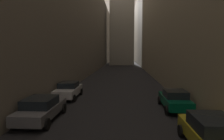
{
  "coord_description": "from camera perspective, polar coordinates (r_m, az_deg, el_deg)",
  "views": [
    {
      "loc": [
        0.65,
        8.03,
        4.2
      ],
      "look_at": [
        0.0,
        19.15,
        3.21
      ],
      "focal_mm": 32.22,
      "sensor_mm": 36.0,
      "label": 1
    }
  ],
  "objects": [
    {
      "name": "building_block_left",
      "position": [
        44.58,
        -15.05,
        12.61
      ],
      "size": [
        15.25,
        108.0,
        20.34
      ],
      "primitive_type": "cube",
      "color": "#60594F",
      "rests_on": "ground"
    },
    {
      "name": "ground_plane",
      "position": [
        40.2,
        2.41,
        -0.92
      ],
      "size": [
        264.0,
        264.0,
        0.0
      ],
      "primitive_type": "plane",
      "color": "black"
    },
    {
      "name": "parked_car_right_far",
      "position": [
        15.58,
        17.36,
        -7.99
      ],
      "size": [
        1.88,
        4.09,
        1.44
      ],
      "rotation": [
        0.0,
        0.0,
        1.57
      ],
      "color": "#05472D",
      "rests_on": "ground"
    },
    {
      "name": "parked_car_left_third",
      "position": [
        13.28,
        -19.45,
        -10.23
      ],
      "size": [
        2.04,
        4.49,
        1.46
      ],
      "rotation": [
        0.0,
        0.0,
        1.57
      ],
      "color": "#4C4C51",
      "rests_on": "ground"
    },
    {
      "name": "building_block_right",
      "position": [
        44.03,
        18.03,
        15.21
      ],
      "size": [
        11.72,
        108.0,
        24.25
      ],
      "primitive_type": "cube",
      "color": "gray",
      "rests_on": "ground"
    },
    {
      "name": "parked_car_right_third",
      "position": [
        9.78,
        26.74,
        -15.98
      ],
      "size": [
        1.97,
        4.36,
        1.51
      ],
      "rotation": [
        0.0,
        0.0,
        1.57
      ],
      "color": "#A59919",
      "rests_on": "ground"
    },
    {
      "name": "parked_car_left_far",
      "position": [
        18.91,
        -12.26,
        -5.54
      ],
      "size": [
        1.94,
        4.2,
        1.47
      ],
      "rotation": [
        0.0,
        0.0,
        1.57
      ],
      "color": "#B7B7BC",
      "rests_on": "ground"
    }
  ]
}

